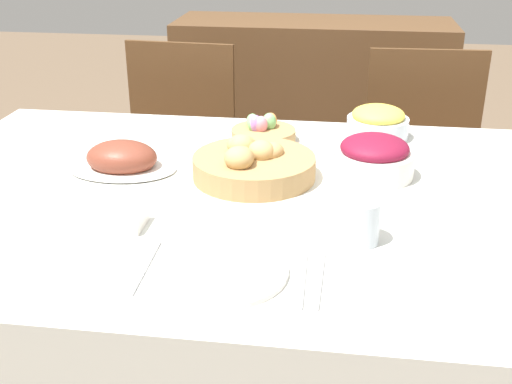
# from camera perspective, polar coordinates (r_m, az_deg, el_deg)

# --- Properties ---
(dining_table) EXTENTS (1.78, 1.11, 0.78)m
(dining_table) POSITION_cam_1_polar(r_m,az_deg,el_deg) (1.67, 1.07, -12.42)
(dining_table) COLOR silver
(dining_table) RESTS_ON ground
(chair_far_left) EXTENTS (0.45, 0.45, 0.92)m
(chair_far_left) POSITION_cam_1_polar(r_m,az_deg,el_deg) (2.46, -7.32, 2.78)
(chair_far_left) COLOR brown
(chair_far_left) RESTS_ON ground
(chair_far_right) EXTENTS (0.44, 0.44, 0.92)m
(chair_far_right) POSITION_cam_1_polar(r_m,az_deg,el_deg) (2.40, 14.58, 1.61)
(chair_far_right) COLOR brown
(chair_far_right) RESTS_ON ground
(sideboard) EXTENTS (1.28, 0.44, 0.90)m
(sideboard) POSITION_cam_1_polar(r_m,az_deg,el_deg) (3.17, 4.91, 6.85)
(sideboard) COLOR brown
(sideboard) RESTS_ON ground
(bread_basket) EXTENTS (0.30, 0.30, 0.10)m
(bread_basket) POSITION_cam_1_polar(r_m,az_deg,el_deg) (1.55, -0.27, 2.52)
(bread_basket) COLOR #AD8451
(bread_basket) RESTS_ON dining_table
(egg_basket) EXTENTS (0.18, 0.18, 0.08)m
(egg_basket) POSITION_cam_1_polar(r_m,az_deg,el_deg) (1.80, 0.62, 5.35)
(egg_basket) COLOR #AD8451
(egg_basket) RESTS_ON dining_table
(ham_platter) EXTENTS (0.27, 0.19, 0.08)m
(ham_platter) POSITION_cam_1_polar(r_m,az_deg,el_deg) (1.63, -11.83, 2.84)
(ham_platter) COLOR silver
(ham_platter) RESTS_ON dining_table
(beet_salad_bowl) EXTENTS (0.20, 0.20, 0.10)m
(beet_salad_bowl) POSITION_cam_1_polar(r_m,az_deg,el_deg) (1.58, 10.44, 3.06)
(beet_salad_bowl) COLOR silver
(beet_salad_bowl) RESTS_ON dining_table
(pineapple_bowl) EXTENTS (0.17, 0.17, 0.09)m
(pineapple_bowl) POSITION_cam_1_polar(r_m,az_deg,el_deg) (1.86, 10.77, 6.08)
(pineapple_bowl) COLOR silver
(pineapple_bowl) RESTS_ON dining_table
(dinner_plate) EXTENTS (0.24, 0.24, 0.01)m
(dinner_plate) POSITION_cam_1_polar(r_m,az_deg,el_deg) (1.16, -2.98, -7.04)
(dinner_plate) COLOR silver
(dinner_plate) RESTS_ON dining_table
(fork) EXTENTS (0.01, 0.19, 0.00)m
(fork) POSITION_cam_1_polar(r_m,az_deg,el_deg) (1.20, -9.81, -6.56)
(fork) COLOR #B7B7BC
(fork) RESTS_ON dining_table
(knife) EXTENTS (0.01, 0.19, 0.00)m
(knife) POSITION_cam_1_polar(r_m,az_deg,el_deg) (1.15, 4.16, -7.65)
(knife) COLOR #B7B7BC
(knife) RESTS_ON dining_table
(spoon) EXTENTS (0.01, 0.19, 0.00)m
(spoon) POSITION_cam_1_polar(r_m,az_deg,el_deg) (1.15, 5.67, -7.74)
(spoon) COLOR #B7B7BC
(spoon) RESTS_ON dining_table
(drinking_cup) EXTENTS (0.08, 0.08, 0.09)m
(drinking_cup) POSITION_cam_1_polar(r_m,az_deg,el_deg) (1.26, 9.20, -2.59)
(drinking_cup) COLOR silver
(drinking_cup) RESTS_ON dining_table
(butter_dish) EXTENTS (0.13, 0.08, 0.03)m
(butter_dish) POSITION_cam_1_polar(r_m,az_deg,el_deg) (1.35, -12.60, -2.34)
(butter_dish) COLOR silver
(butter_dish) RESTS_ON dining_table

